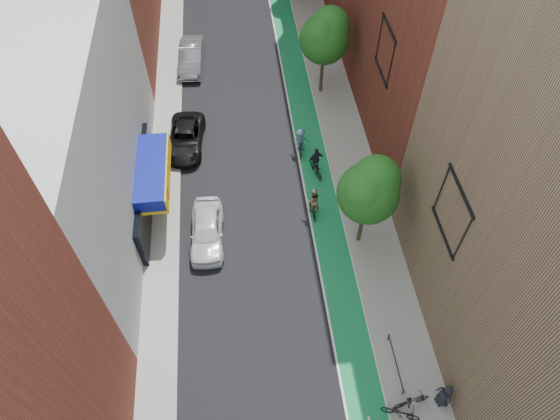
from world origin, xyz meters
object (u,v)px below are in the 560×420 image
object	(u,v)px
parked_car_white	(207,230)
parked_car_silver	(191,57)
parked_car_black	(185,138)
cyclist_lane_mid	(316,165)
cyclist_lane_near	(313,203)
cyclist_lane_far	(301,143)
pedestrian	(445,395)

from	to	relation	value
parked_car_white	parked_car_silver	distance (m)	17.37
parked_car_black	cyclist_lane_mid	xyz separation A→B (m)	(8.52, -3.55, 0.10)
parked_car_white	cyclist_lane_mid	distance (m)	8.52
cyclist_lane_near	cyclist_lane_mid	size ratio (longest dim) A/B	1.00
parked_car_silver	cyclist_lane_far	world-z (taller)	cyclist_lane_far
parked_car_black	cyclist_lane_mid	bearing A→B (deg)	-16.68
cyclist_lane_near	cyclist_lane_far	size ratio (longest dim) A/B	1.10
parked_car_black	cyclist_lane_far	xyz separation A→B (m)	(7.80, -1.46, 0.14)
cyclist_lane_near	parked_car_black	bearing A→B (deg)	-45.56
cyclist_lane_mid	cyclist_lane_near	bearing A→B (deg)	64.85
parked_car_silver	pedestrian	bearing A→B (deg)	-62.81
cyclist_lane_far	parked_car_black	bearing A→B (deg)	-2.73
parked_car_white	parked_car_silver	bearing A→B (deg)	95.10
cyclist_lane_far	pedestrian	world-z (taller)	cyclist_lane_far
parked_car_white	parked_car_black	xyz separation A→B (m)	(-1.31, 8.10, -0.11)
pedestrian	cyclist_lane_far	bearing A→B (deg)	176.04
parked_car_white	pedestrian	world-z (taller)	pedestrian
cyclist_lane_mid	parked_car_silver	bearing A→B (deg)	-70.66
parked_car_white	cyclist_lane_mid	size ratio (longest dim) A/B	2.21
cyclist_lane_near	parked_car_white	bearing A→B (deg)	6.55
cyclist_lane_near	cyclist_lane_mid	xyz separation A→B (m)	(0.72, 3.32, -0.13)
cyclist_lane_mid	cyclist_lane_far	size ratio (longest dim) A/B	1.11
parked_car_white	cyclist_lane_far	world-z (taller)	cyclist_lane_far
cyclist_lane_near	parked_car_silver	bearing A→B (deg)	-69.57
parked_car_black	pedestrian	bearing A→B (deg)	-51.45
parked_car_silver	cyclist_lane_far	size ratio (longest dim) A/B	2.63
parked_car_silver	pedestrian	size ratio (longest dim) A/B	2.90
cyclist_lane_near	pedestrian	size ratio (longest dim) A/B	1.22
parked_car_silver	cyclist_lane_far	bearing A→B (deg)	-50.78
parked_car_white	parked_car_black	bearing A→B (deg)	101.35
pedestrian	parked_car_silver	bearing A→B (deg)	-175.32
cyclist_lane_near	cyclist_lane_far	xyz separation A→B (m)	(0.00, 5.41, -0.09)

